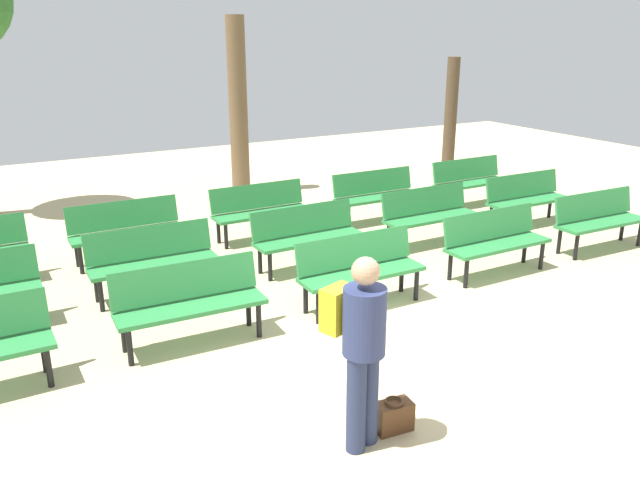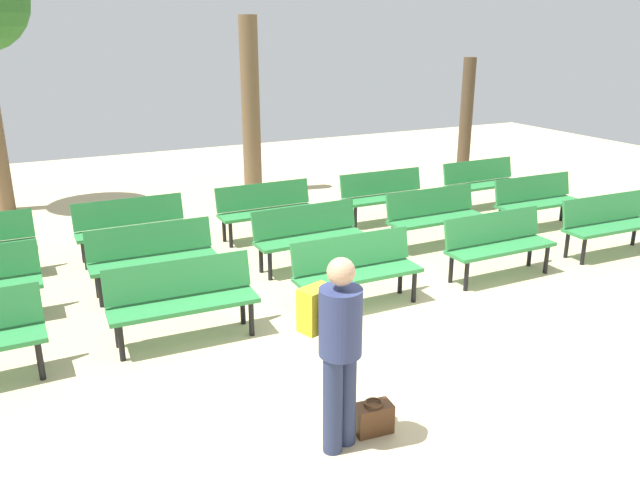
% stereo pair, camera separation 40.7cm
% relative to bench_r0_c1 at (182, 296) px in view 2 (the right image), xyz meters
% --- Properties ---
extents(ground_plane, '(25.84, 25.84, 0.00)m').
position_rel_bench_r0_c1_xyz_m(ground_plane, '(2.13, -1.62, -0.50)').
color(ground_plane, '#CCB789').
extents(bench_r0_c1, '(1.62, 0.55, 0.87)m').
position_rel_bench_r0_c1_xyz_m(bench_r0_c1, '(0.00, 0.00, 0.00)').
color(bench_r0_c1, '#2D8442').
rests_on(bench_r0_c1, ground_plane).
extents(bench_r0_c2, '(1.61, 0.50, 0.87)m').
position_rel_bench_r0_c1_xyz_m(bench_r0_c2, '(2.13, -0.07, 0.00)').
color(bench_r0_c2, '#2D8442').
rests_on(bench_r0_c2, ground_plane).
extents(bench_r0_c3, '(1.60, 0.48, 0.87)m').
position_rel_bench_r0_c1_xyz_m(bench_r0_c3, '(4.34, -0.08, 0.00)').
color(bench_r0_c3, '#2D8442').
rests_on(bench_r0_c3, ground_plane).
extents(bench_r0_c4, '(1.62, 0.53, 0.87)m').
position_rel_bench_r0_c1_xyz_m(bench_r0_c4, '(6.48, -0.09, 0.00)').
color(bench_r0_c4, '#2D8442').
rests_on(bench_r0_c4, ground_plane).
extents(bench_r1_c1, '(1.61, 0.52, 0.87)m').
position_rel_bench_r0_c1_xyz_m(bench_r1_c1, '(0.01, 1.49, 0.00)').
color(bench_r1_c1, '#2D8442').
rests_on(bench_r1_c1, ground_plane).
extents(bench_r1_c2, '(1.61, 0.50, 0.87)m').
position_rel_bench_r0_c1_xyz_m(bench_r1_c2, '(2.19, 1.41, 0.00)').
color(bench_r1_c2, '#2D8442').
rests_on(bench_r1_c2, ground_plane).
extents(bench_r1_c3, '(1.60, 0.48, 0.87)m').
position_rel_bench_r0_c1_xyz_m(bench_r1_c3, '(4.38, 1.42, 0.00)').
color(bench_r1_c3, '#2D8442').
rests_on(bench_r1_c3, ground_plane).
extents(bench_r1_c4, '(1.61, 0.51, 0.87)m').
position_rel_bench_r0_c1_xyz_m(bench_r1_c4, '(6.49, 1.38, 0.00)').
color(bench_r1_c4, '#2D8442').
rests_on(bench_r1_c4, ground_plane).
extents(bench_r2_c1, '(1.60, 0.50, 0.87)m').
position_rel_bench_r0_c1_xyz_m(bench_r2_c1, '(0.02, 2.92, 0.00)').
color(bench_r2_c1, '#2D8442').
rests_on(bench_r2_c1, ground_plane).
extents(bench_r2_c2, '(1.60, 0.49, 0.87)m').
position_rel_bench_r0_c1_xyz_m(bench_r2_c2, '(2.16, 2.93, 0.00)').
color(bench_r2_c2, '#2D8442').
rests_on(bench_r2_c2, ground_plane).
extents(bench_r2_c3, '(1.61, 0.51, 0.87)m').
position_rel_bench_r0_c1_xyz_m(bench_r2_c3, '(4.36, 2.86, 0.00)').
color(bench_r2_c3, '#2D8442').
rests_on(bench_r2_c3, ground_plane).
extents(bench_r2_c4, '(1.60, 0.49, 0.87)m').
position_rel_bench_r0_c1_xyz_m(bench_r2_c4, '(6.53, 2.86, 0.00)').
color(bench_r2_c4, '#2D8442').
rests_on(bench_r2_c4, ground_plane).
extents(tree_0, '(0.37, 0.37, 3.50)m').
position_rel_bench_r0_c1_xyz_m(tree_0, '(3.05, 5.88, 1.25)').
color(tree_0, brown).
rests_on(tree_0, ground_plane).
extents(tree_2, '(0.28, 0.28, 2.65)m').
position_rel_bench_r0_c1_xyz_m(tree_2, '(7.87, 5.08, 0.82)').
color(tree_2, '#4C3A28').
rests_on(tree_2, ground_plane).
extents(visitor_with_backpack, '(0.46, 0.59, 1.65)m').
position_rel_bench_r0_c1_xyz_m(visitor_with_backpack, '(0.62, -2.42, 0.43)').
color(visitor_with_backpack, navy).
rests_on(visitor_with_backpack, ground_plane).
extents(handbag, '(0.34, 0.21, 0.29)m').
position_rel_bench_r0_c1_xyz_m(handbag, '(0.98, -2.41, -0.37)').
color(handbag, '#4C2D19').
rests_on(handbag, ground_plane).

